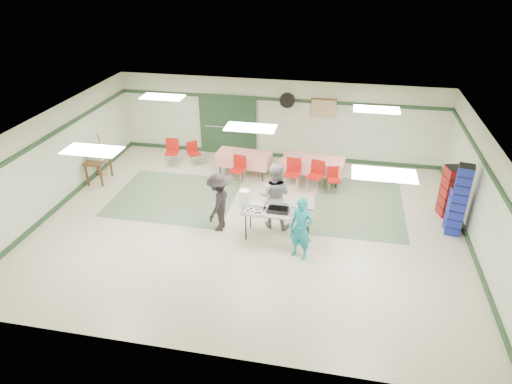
% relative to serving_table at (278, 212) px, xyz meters
% --- Properties ---
extents(floor, '(11.00, 11.00, 0.00)m').
position_rel_serving_table_xyz_m(floor, '(-0.79, 0.48, -0.71)').
color(floor, beige).
rests_on(floor, ground).
extents(ceiling, '(11.00, 11.00, 0.00)m').
position_rel_serving_table_xyz_m(ceiling, '(-0.79, 0.48, 1.99)').
color(ceiling, white).
rests_on(ceiling, wall_back).
extents(wall_back, '(11.00, 0.00, 11.00)m').
position_rel_serving_table_xyz_m(wall_back, '(-0.79, 4.98, 0.64)').
color(wall_back, silver).
rests_on(wall_back, floor).
extents(wall_front, '(11.00, 0.00, 11.00)m').
position_rel_serving_table_xyz_m(wall_front, '(-0.79, -4.02, 0.64)').
color(wall_front, silver).
rests_on(wall_front, floor).
extents(wall_left, '(0.00, 9.00, 9.00)m').
position_rel_serving_table_xyz_m(wall_left, '(-6.29, 0.48, 0.64)').
color(wall_left, silver).
rests_on(wall_left, floor).
extents(wall_right, '(0.00, 9.00, 9.00)m').
position_rel_serving_table_xyz_m(wall_right, '(4.71, 0.48, 0.64)').
color(wall_right, silver).
rests_on(wall_right, floor).
extents(trim_back, '(11.00, 0.06, 0.10)m').
position_rel_serving_table_xyz_m(trim_back, '(-0.79, 4.95, 1.34)').
color(trim_back, '#203C23').
rests_on(trim_back, wall_back).
extents(baseboard_back, '(11.00, 0.06, 0.12)m').
position_rel_serving_table_xyz_m(baseboard_back, '(-0.79, 4.95, -0.65)').
color(baseboard_back, '#203C23').
rests_on(baseboard_back, floor).
extents(trim_left, '(0.06, 9.00, 0.10)m').
position_rel_serving_table_xyz_m(trim_left, '(-6.26, 0.48, 1.34)').
color(trim_left, '#203C23').
rests_on(trim_left, wall_back).
extents(baseboard_left, '(0.06, 9.00, 0.12)m').
position_rel_serving_table_xyz_m(baseboard_left, '(-6.26, 0.48, -0.65)').
color(baseboard_left, '#203C23').
rests_on(baseboard_left, floor).
extents(trim_right, '(0.06, 9.00, 0.10)m').
position_rel_serving_table_xyz_m(trim_right, '(4.68, 0.48, 1.34)').
color(trim_right, '#203C23').
rests_on(trim_right, wall_back).
extents(baseboard_right, '(0.06, 9.00, 0.12)m').
position_rel_serving_table_xyz_m(baseboard_right, '(4.68, 0.48, -0.65)').
color(baseboard_right, '#203C23').
rests_on(baseboard_right, floor).
extents(green_patch_a, '(3.50, 3.00, 0.01)m').
position_rel_serving_table_xyz_m(green_patch_a, '(-3.29, 1.48, -0.71)').
color(green_patch_a, slate).
rests_on(green_patch_a, floor).
extents(green_patch_b, '(2.50, 3.50, 0.01)m').
position_rel_serving_table_xyz_m(green_patch_b, '(2.01, 1.98, -0.71)').
color(green_patch_b, slate).
rests_on(green_patch_b, floor).
extents(double_door_left, '(0.90, 0.06, 2.10)m').
position_rel_serving_table_xyz_m(double_door_left, '(-2.99, 4.92, 0.34)').
color(double_door_left, gray).
rests_on(double_door_left, floor).
extents(double_door_right, '(0.90, 0.06, 2.10)m').
position_rel_serving_table_xyz_m(double_door_right, '(-2.04, 4.92, 0.34)').
color(double_door_right, gray).
rests_on(double_door_right, floor).
extents(door_frame, '(2.00, 0.03, 2.15)m').
position_rel_serving_table_xyz_m(door_frame, '(-2.52, 4.90, 0.34)').
color(door_frame, '#203C23').
rests_on(door_frame, floor).
extents(wall_fan, '(0.50, 0.10, 0.50)m').
position_rel_serving_table_xyz_m(wall_fan, '(-0.49, 4.92, 1.34)').
color(wall_fan, black).
rests_on(wall_fan, wall_back).
extents(scroll_banner, '(0.80, 0.02, 0.60)m').
position_rel_serving_table_xyz_m(scroll_banner, '(0.71, 4.92, 1.14)').
color(scroll_banner, '#D1BA82').
rests_on(scroll_banner, wall_back).
extents(serving_table, '(1.75, 0.71, 0.76)m').
position_rel_serving_table_xyz_m(serving_table, '(0.00, 0.00, 0.00)').
color(serving_table, '#B7B8B3').
rests_on(serving_table, floor).
extents(sheet_tray_right, '(0.59, 0.45, 0.02)m').
position_rel_serving_table_xyz_m(sheet_tray_right, '(0.59, -0.06, 0.06)').
color(sheet_tray_right, silver).
rests_on(sheet_tray_right, serving_table).
extents(sheet_tray_mid, '(0.57, 0.43, 0.02)m').
position_rel_serving_table_xyz_m(sheet_tray_mid, '(-0.09, 0.11, 0.06)').
color(sheet_tray_mid, silver).
rests_on(sheet_tray_mid, serving_table).
extents(sheet_tray_left, '(0.59, 0.45, 0.02)m').
position_rel_serving_table_xyz_m(sheet_tray_left, '(-0.60, -0.16, 0.06)').
color(sheet_tray_left, silver).
rests_on(sheet_tray_left, serving_table).
extents(baking_pan, '(0.52, 0.33, 0.08)m').
position_rel_serving_table_xyz_m(baking_pan, '(0.00, -0.03, 0.09)').
color(baking_pan, black).
rests_on(baking_pan, serving_table).
extents(foam_box_stack, '(0.23, 0.21, 0.42)m').
position_rel_serving_table_xyz_m(foam_box_stack, '(-0.86, 0.08, 0.26)').
color(foam_box_stack, white).
rests_on(foam_box_stack, serving_table).
extents(volunteer_teal, '(0.65, 0.53, 1.54)m').
position_rel_serving_table_xyz_m(volunteer_teal, '(0.65, -0.74, 0.06)').
color(volunteer_teal, teal).
rests_on(volunteer_teal, floor).
extents(volunteer_grey, '(0.91, 0.74, 1.77)m').
position_rel_serving_table_xyz_m(volunteer_grey, '(-0.17, 0.51, 0.17)').
color(volunteer_grey, gray).
rests_on(volunteer_grey, floor).
extents(volunteer_dark, '(0.65, 1.05, 1.55)m').
position_rel_serving_table_xyz_m(volunteer_dark, '(-1.54, 0.08, 0.06)').
color(volunteer_dark, black).
rests_on(volunteer_dark, floor).
extents(dining_table_a, '(1.93, 0.98, 0.77)m').
position_rel_serving_table_xyz_m(dining_table_a, '(0.59, 3.33, -0.14)').
color(dining_table_a, red).
rests_on(dining_table_a, floor).
extents(dining_table_b, '(1.75, 0.90, 0.77)m').
position_rel_serving_table_xyz_m(dining_table_b, '(-1.61, 3.33, -0.14)').
color(dining_table_b, red).
rests_on(dining_table_b, floor).
extents(chair_a, '(0.54, 0.54, 0.92)m').
position_rel_serving_table_xyz_m(chair_a, '(0.73, 2.77, -0.15)').
color(chair_a, red).
rests_on(chair_a, floor).
extents(chair_b, '(0.46, 0.46, 0.93)m').
position_rel_serving_table_xyz_m(chair_b, '(0.03, 2.77, -0.14)').
color(chair_b, red).
rests_on(chair_b, floor).
extents(chair_c, '(0.43, 0.43, 0.78)m').
position_rel_serving_table_xyz_m(chair_c, '(1.25, 2.75, -0.24)').
color(chair_c, red).
rests_on(chair_c, floor).
extents(chair_d, '(0.48, 0.48, 0.88)m').
position_rel_serving_table_xyz_m(chair_d, '(-1.65, 2.76, -0.17)').
color(chair_d, red).
rests_on(chair_d, floor).
extents(chair_loose_a, '(0.53, 0.53, 0.80)m').
position_rel_serving_table_xyz_m(chair_loose_a, '(-3.44, 3.79, -0.22)').
color(chair_loose_a, red).
rests_on(chair_loose_a, floor).
extents(chair_loose_b, '(0.49, 0.49, 0.91)m').
position_rel_serving_table_xyz_m(chair_loose_b, '(-4.11, 3.62, -0.15)').
color(chair_loose_b, red).
rests_on(chair_loose_b, floor).
extents(crate_stack_blue_a, '(0.38, 0.38, 1.19)m').
position_rel_serving_table_xyz_m(crate_stack_blue_a, '(4.36, 1.15, -0.12)').
color(crate_stack_blue_a, '#192498').
rests_on(crate_stack_blue_a, floor).
extents(crate_stack_red, '(0.54, 0.54, 1.43)m').
position_rel_serving_table_xyz_m(crate_stack_red, '(4.36, 1.97, 0.00)').
color(crate_stack_red, maroon).
rests_on(crate_stack_red, floor).
extents(crate_stack_blue_b, '(0.43, 0.43, 1.90)m').
position_rel_serving_table_xyz_m(crate_stack_blue_b, '(4.36, 1.03, 0.24)').
color(crate_stack_blue_b, '#192498').
rests_on(crate_stack_blue_b, floor).
extents(printer_table, '(0.63, 0.92, 0.74)m').
position_rel_serving_table_xyz_m(printer_table, '(-5.94, 2.03, -0.07)').
color(printer_table, brown).
rests_on(printer_table, floor).
extents(office_printer, '(0.53, 0.47, 0.40)m').
position_rel_serving_table_xyz_m(office_printer, '(-5.94, 2.13, 0.23)').
color(office_printer, beige).
rests_on(office_printer, printer_table).
extents(broom, '(0.04, 0.23, 1.41)m').
position_rel_serving_table_xyz_m(broom, '(-6.02, 2.52, 0.02)').
color(broom, brown).
rests_on(broom, floor).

